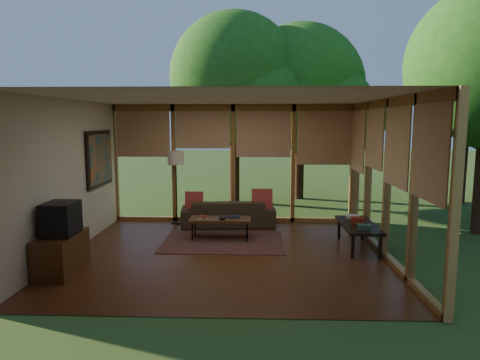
{
  "coord_description": "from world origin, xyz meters",
  "views": [
    {
      "loc": [
        0.5,
        -7.29,
        2.32
      ],
      "look_at": [
        0.22,
        0.7,
        1.22
      ],
      "focal_mm": 32.0,
      "sensor_mm": 36.0,
      "label": 1
    }
  ],
  "objects_px": {
    "floor_lamp": "(176,162)",
    "side_console": "(358,226)",
    "sofa": "(228,213)",
    "coffee_table": "(220,220)",
    "television": "(61,219)",
    "media_cabinet": "(62,253)"
  },
  "relations": [
    {
      "from": "floor_lamp",
      "to": "side_console",
      "type": "xyz_separation_m",
      "value": [
        3.68,
        -1.82,
        -1.0
      ]
    },
    {
      "from": "television",
      "to": "sofa",
      "type": "bearing_deg",
      "value": 52.19
    },
    {
      "from": "media_cabinet",
      "to": "coffee_table",
      "type": "height_order",
      "value": "media_cabinet"
    },
    {
      "from": "television",
      "to": "coffee_table",
      "type": "xyz_separation_m",
      "value": [
        2.27,
        1.95,
        -0.46
      ]
    },
    {
      "from": "sofa",
      "to": "floor_lamp",
      "type": "height_order",
      "value": "floor_lamp"
    },
    {
      "from": "media_cabinet",
      "to": "side_console",
      "type": "xyz_separation_m",
      "value": [
        4.87,
        1.45,
        0.11
      ]
    },
    {
      "from": "media_cabinet",
      "to": "side_console",
      "type": "relative_size",
      "value": 0.71
    },
    {
      "from": "sofa",
      "to": "television",
      "type": "height_order",
      "value": "television"
    },
    {
      "from": "coffee_table",
      "to": "side_console",
      "type": "xyz_separation_m",
      "value": [
        2.58,
        -0.5,
        0.02
      ]
    },
    {
      "from": "sofa",
      "to": "side_console",
      "type": "distance_m",
      "value": 2.96
    },
    {
      "from": "television",
      "to": "coffee_table",
      "type": "bearing_deg",
      "value": 40.6
    },
    {
      "from": "sofa",
      "to": "coffee_table",
      "type": "xyz_separation_m",
      "value": [
        -0.09,
        -1.09,
        0.09
      ]
    },
    {
      "from": "coffee_table",
      "to": "sofa",
      "type": "bearing_deg",
      "value": 85.52
    },
    {
      "from": "floor_lamp",
      "to": "sofa",
      "type": "bearing_deg",
      "value": -10.83
    },
    {
      "from": "sofa",
      "to": "coffee_table",
      "type": "relative_size",
      "value": 1.71
    },
    {
      "from": "sofa",
      "to": "side_console",
      "type": "height_order",
      "value": "sofa"
    },
    {
      "from": "sofa",
      "to": "media_cabinet",
      "type": "xyz_separation_m",
      "value": [
        -2.38,
        -3.04,
        0.0
      ]
    },
    {
      "from": "floor_lamp",
      "to": "coffee_table",
      "type": "bearing_deg",
      "value": -50.01
    },
    {
      "from": "coffee_table",
      "to": "side_console",
      "type": "distance_m",
      "value": 2.62
    },
    {
      "from": "media_cabinet",
      "to": "coffee_table",
      "type": "xyz_separation_m",
      "value": [
        2.29,
        1.95,
        0.09
      ]
    },
    {
      "from": "television",
      "to": "media_cabinet",
      "type": "bearing_deg",
      "value": 180.0
    },
    {
      "from": "side_console",
      "to": "sofa",
      "type": "bearing_deg",
      "value": 147.49
    }
  ]
}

